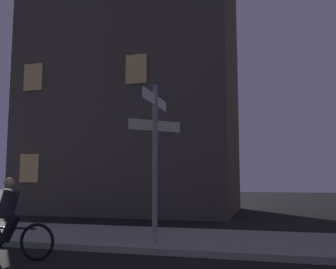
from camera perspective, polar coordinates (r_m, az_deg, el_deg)
name	(u,v)px	position (r m, az deg, el deg)	size (l,w,h in m)	color
sidewalk_kerb	(181,240)	(9.66, 1.97, -15.74)	(40.00, 3.25, 0.14)	gray
signpost	(155,147)	(8.51, -1.99, -1.94)	(0.95, 1.76, 3.60)	gray
cyclist	(10,221)	(8.29, -22.95, -12.04)	(1.82, 0.36, 1.61)	black
building_left_block	(135,21)	(19.80, -4.99, 16.90)	(9.61, 6.21, 18.96)	#4C443D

